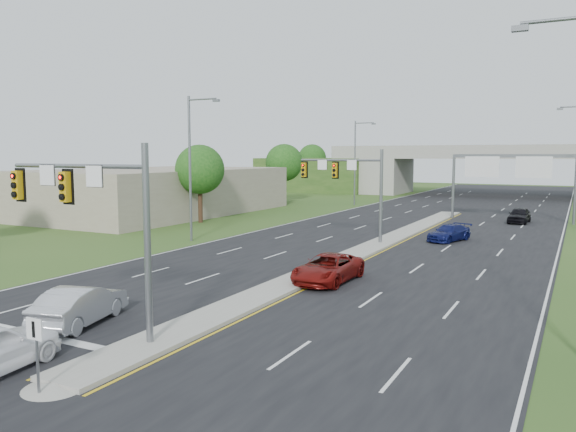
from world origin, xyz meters
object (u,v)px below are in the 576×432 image
(signal_mast_near, at_px, (96,208))
(overpass, at_px, (490,174))
(signal_mast_far, at_px, (352,180))
(car_far_a, at_px, (328,268))
(car_silver, at_px, (80,305))
(sign_gantry, at_px, (510,169))
(car_far_b, at_px, (449,233))
(car_far_c, at_px, (519,215))
(keep_right_sign, at_px, (36,343))

(signal_mast_near, distance_m, overpass, 80.11)
(signal_mast_far, bearing_deg, car_far_a, -73.88)
(car_silver, relative_size, car_far_a, 0.90)
(car_far_a, bearing_deg, signal_mast_far, 106.94)
(car_silver, bearing_deg, signal_mast_near, 142.75)
(car_far_a, bearing_deg, signal_mast_near, -106.63)
(signal_mast_far, height_order, sign_gantry, signal_mast_far)
(overpass, distance_m, car_silver, 79.46)
(overpass, relative_size, car_silver, 17.25)
(signal_mast_near, height_order, sign_gantry, signal_mast_near)
(signal_mast_near, bearing_deg, car_far_b, 77.56)
(sign_gantry, bearing_deg, overpass, 100.79)
(car_far_a, xyz_separation_m, car_far_c, (6.27, 32.09, 0.04))
(signal_mast_far, height_order, car_far_b, signal_mast_far)
(signal_mast_near, distance_m, car_far_a, 13.18)
(overpass, distance_m, car_far_b, 51.23)
(car_far_c, bearing_deg, overpass, 105.08)
(keep_right_sign, bearing_deg, signal_mast_far, 94.39)
(car_far_a, bearing_deg, car_far_c, 79.76)
(car_far_c, bearing_deg, car_far_b, -100.67)
(sign_gantry, relative_size, overpass, 0.14)
(signal_mast_near, distance_m, car_far_c, 45.37)
(keep_right_sign, height_order, car_far_b, keep_right_sign)
(sign_gantry, xyz_separation_m, overpass, (-6.68, 35.08, -1.69))
(signal_mast_near, xyz_separation_m, car_silver, (-1.85, 0.77, -3.94))
(car_silver, xyz_separation_m, car_far_c, (11.88, 43.30, -0.01))
(car_far_a, bearing_deg, car_silver, -115.79)
(keep_right_sign, relative_size, car_far_c, 0.50)
(car_silver, bearing_deg, keep_right_sign, 113.56)
(car_silver, relative_size, car_far_b, 1.07)
(overpass, bearing_deg, car_silver, -92.97)
(signal_mast_far, height_order, car_far_a, signal_mast_far)
(keep_right_sign, relative_size, car_far_a, 0.43)
(car_far_a, height_order, car_far_b, car_far_a)
(car_far_a, bearing_deg, car_far_b, 82.00)
(signal_mast_far, bearing_deg, car_far_c, 62.26)
(sign_gantry, xyz_separation_m, car_far_a, (-5.18, -33.01, -4.50))
(signal_mast_far, distance_m, overpass, 55.13)
(sign_gantry, height_order, overpass, overpass)
(overpass, distance_m, car_far_a, 68.17)
(signal_mast_near, bearing_deg, car_far_c, 77.18)
(sign_gantry, height_order, car_far_b, sign_gantry)
(sign_gantry, xyz_separation_m, car_far_b, (-2.53, -15.89, -4.59))
(overpass, height_order, car_far_c, overpass)
(car_far_a, bearing_deg, sign_gantry, 81.89)
(overpass, height_order, car_far_b, overpass)
(signal_mast_near, relative_size, keep_right_sign, 3.18)
(signal_mast_far, relative_size, overpass, 0.09)
(overpass, relative_size, car_far_b, 18.47)
(sign_gantry, relative_size, car_far_a, 2.25)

